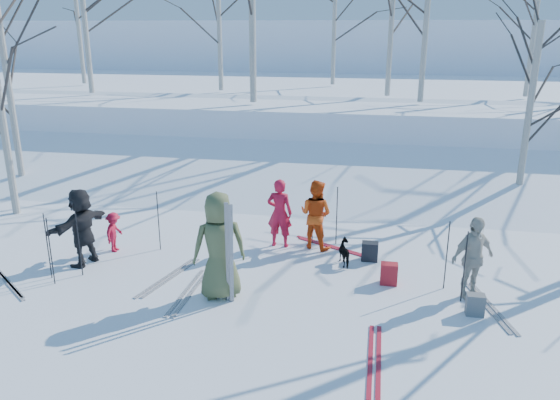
% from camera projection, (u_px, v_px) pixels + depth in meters
% --- Properties ---
extents(ground, '(120.00, 120.00, 0.00)m').
position_uv_depth(ground, '(265.00, 290.00, 10.17)').
color(ground, white).
rests_on(ground, ground).
extents(snow_ramp, '(70.00, 9.49, 4.12)m').
position_uv_depth(snow_ramp, '(313.00, 182.00, 16.68)').
color(snow_ramp, white).
rests_on(snow_ramp, ground).
extents(snow_plateau, '(70.00, 18.00, 2.20)m').
position_uv_depth(snow_plateau, '(340.00, 108.00, 25.78)').
color(snow_plateau, white).
rests_on(snow_plateau, ground).
extents(far_hill, '(90.00, 30.00, 6.00)m').
position_uv_depth(far_hill, '(360.00, 60.00, 45.14)').
color(far_hill, white).
rests_on(far_hill, ground).
extents(skier_olive_center, '(1.13, 0.97, 1.97)m').
position_uv_depth(skier_olive_center, '(219.00, 246.00, 9.67)').
color(skier_olive_center, '#4A5432').
rests_on(skier_olive_center, ground).
extents(skier_red_north, '(0.59, 0.41, 1.55)m').
position_uv_depth(skier_red_north, '(280.00, 213.00, 12.00)').
color(skier_red_north, '#B4102B').
rests_on(skier_red_north, ground).
extents(skier_redor_behind, '(0.92, 0.83, 1.55)m').
position_uv_depth(skier_redor_behind, '(316.00, 214.00, 11.92)').
color(skier_redor_behind, '#D64510').
rests_on(skier_redor_behind, ground).
extents(skier_red_seated, '(0.33, 0.57, 0.88)m').
position_uv_depth(skier_red_seated, '(114.00, 232.00, 11.82)').
color(skier_red_seated, '#B4102B').
rests_on(skier_red_seated, ground).
extents(skier_cream_east, '(0.96, 0.81, 1.54)m').
position_uv_depth(skier_cream_east, '(473.00, 258.00, 9.70)').
color(skier_cream_east, beige).
rests_on(skier_cream_east, ground).
extents(skier_grey_west, '(0.90, 1.57, 1.62)m').
position_uv_depth(skier_grey_west, '(82.00, 227.00, 11.08)').
color(skier_grey_west, black).
rests_on(skier_grey_west, ground).
extents(dog, '(0.49, 0.66, 0.51)m').
position_uv_depth(dog, '(346.00, 253.00, 11.22)').
color(dog, black).
rests_on(dog, ground).
extents(upright_ski_left, '(0.11, 0.17, 1.90)m').
position_uv_depth(upright_ski_left, '(228.00, 253.00, 9.44)').
color(upright_ski_left, silver).
rests_on(upright_ski_left, ground).
extents(upright_ski_right, '(0.15, 0.23, 1.89)m').
position_uv_depth(upright_ski_right, '(231.00, 255.00, 9.38)').
color(upright_ski_right, silver).
rests_on(upright_ski_right, ground).
extents(ski_pair_a, '(1.13, 2.00, 0.02)m').
position_uv_depth(ski_pair_a, '(489.00, 306.00, 9.57)').
color(ski_pair_a, silver).
rests_on(ski_pair_a, ground).
extents(ski_pair_b, '(0.21, 1.90, 0.02)m').
position_uv_depth(ski_pair_b, '(375.00, 360.00, 8.04)').
color(ski_pair_b, maroon).
rests_on(ski_pair_b, ground).
extents(ski_pair_c, '(0.27, 1.91, 0.02)m').
position_uv_depth(ski_pair_c, '(188.00, 292.00, 10.08)').
color(ski_pair_c, silver).
rests_on(ski_pair_c, ground).
extents(ski_pair_d, '(2.05, 2.09, 0.02)m').
position_uv_depth(ski_pair_d, '(8.00, 282.00, 10.49)').
color(ski_pair_d, silver).
rests_on(ski_pair_d, ground).
extents(ski_pair_e, '(1.77, 2.07, 0.02)m').
position_uv_depth(ski_pair_e, '(333.00, 247.00, 12.14)').
color(ski_pair_e, maroon).
rests_on(ski_pair_e, ground).
extents(ski_pair_f, '(1.10, 1.99, 0.02)m').
position_uv_depth(ski_pair_f, '(169.00, 277.00, 10.67)').
color(ski_pair_f, silver).
rests_on(ski_pair_f, ground).
extents(ski_pole_a, '(0.02, 0.02, 1.34)m').
position_uv_depth(ski_pole_a, '(313.00, 215.00, 12.19)').
color(ski_pole_a, black).
rests_on(ski_pole_a, ground).
extents(ski_pole_b, '(0.02, 0.02, 1.34)m').
position_uv_depth(ski_pole_b, '(158.00, 221.00, 11.83)').
color(ski_pole_b, black).
rests_on(ski_pole_b, ground).
extents(ski_pole_c, '(0.02, 0.02, 1.34)m').
position_uv_depth(ski_pole_c, '(79.00, 244.00, 10.59)').
color(ski_pole_c, black).
rests_on(ski_pole_c, ground).
extents(ski_pole_d, '(0.02, 0.02, 1.34)m').
position_uv_depth(ski_pole_d, '(337.00, 216.00, 12.15)').
color(ski_pole_d, black).
rests_on(ski_pole_d, ground).
extents(ski_pole_e, '(0.02, 0.02, 1.34)m').
position_uv_depth(ski_pole_e, '(464.00, 267.00, 9.57)').
color(ski_pole_e, black).
rests_on(ski_pole_e, ground).
extents(ski_pole_f, '(0.02, 0.02, 1.34)m').
position_uv_depth(ski_pole_f, '(447.00, 256.00, 10.04)').
color(ski_pole_f, black).
rests_on(ski_pole_f, ground).
extents(ski_pole_g, '(0.02, 0.02, 1.34)m').
position_uv_depth(ski_pole_g, '(51.00, 251.00, 10.23)').
color(ski_pole_g, black).
rests_on(ski_pole_g, ground).
extents(ski_pole_h, '(0.02, 0.02, 1.34)m').
position_uv_depth(ski_pole_h, '(48.00, 246.00, 10.47)').
color(ski_pole_h, black).
rests_on(ski_pole_h, ground).
extents(backpack_red, '(0.32, 0.22, 0.42)m').
position_uv_depth(backpack_red, '(389.00, 274.00, 10.36)').
color(backpack_red, maroon).
rests_on(backpack_red, ground).
extents(backpack_grey, '(0.30, 0.20, 0.38)m').
position_uv_depth(backpack_grey, '(475.00, 305.00, 9.26)').
color(backpack_grey, '#565A5E').
rests_on(backpack_grey, ground).
extents(backpack_dark, '(0.34, 0.24, 0.40)m').
position_uv_depth(backpack_dark, '(370.00, 251.00, 11.42)').
color(backpack_dark, black).
rests_on(backpack_dark, ground).
extents(birch_plateau_b, '(4.30, 4.30, 5.28)m').
position_uv_depth(birch_plateau_b, '(334.00, 22.00, 23.66)').
color(birch_plateau_b, silver).
rests_on(birch_plateau_b, snow_plateau).
extents(birch_plateau_c, '(4.19, 4.19, 5.13)m').
position_uv_depth(birch_plateau_c, '(219.00, 24.00, 21.48)').
color(birch_plateau_c, silver).
rests_on(birch_plateau_c, snow_plateau).
extents(birch_plateau_d, '(3.54, 3.54, 4.20)m').
position_uv_depth(birch_plateau_d, '(533.00, 37.00, 19.64)').
color(birch_plateau_d, silver).
rests_on(birch_plateau_d, snow_plateau).
extents(birch_plateau_e, '(4.85, 4.85, 6.07)m').
position_uv_depth(birch_plateau_e, '(427.00, 9.00, 17.94)').
color(birch_plateau_e, silver).
rests_on(birch_plateau_e, snow_plateau).
extents(birch_plateau_f, '(5.07, 5.07, 6.39)m').
position_uv_depth(birch_plateau_f, '(83.00, 6.00, 20.40)').
color(birch_plateau_f, silver).
rests_on(birch_plateau_f, snow_plateau).
extents(birch_plateau_h, '(4.49, 4.49, 5.55)m').
position_uv_depth(birch_plateau_h, '(78.00, 19.00, 24.03)').
color(birch_plateau_h, silver).
rests_on(birch_plateau_h, snow_plateau).
extents(birch_plateau_i, '(4.88, 4.88, 6.12)m').
position_uv_depth(birch_plateau_i, '(392.00, 10.00, 19.59)').
color(birch_plateau_i, silver).
rests_on(birch_plateau_i, snow_plateau).
extents(birch_edge_d, '(4.86, 4.86, 6.08)m').
position_uv_depth(birch_edge_d, '(9.00, 86.00, 15.78)').
color(birch_edge_d, silver).
rests_on(birch_edge_d, ground).
extents(birch_edge_e, '(3.99, 3.99, 4.84)m').
position_uv_depth(birch_edge_e, '(528.00, 118.00, 14.22)').
color(birch_edge_e, silver).
rests_on(birch_edge_e, ground).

